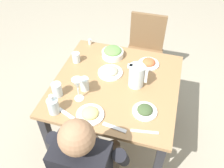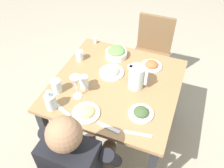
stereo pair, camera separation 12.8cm
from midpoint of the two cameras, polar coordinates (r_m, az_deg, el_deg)
name	(u,v)px [view 1 (the left image)]	position (r m, az deg, el deg)	size (l,w,h in m)	color
ground_plane	(115,136)	(2.51, -0.75, -12.26)	(8.00, 8.00, 0.00)	#9E937F
dining_table	(116,93)	(2.01, -0.92, -2.11)	(0.99, 0.99, 0.75)	#997047
chair_far	(144,50)	(2.73, 6.35, 8.06)	(0.40, 0.40, 0.87)	brown
diner_near	(90,164)	(1.64, -7.68, -18.30)	(0.48, 0.53, 1.17)	black
water_pitcher	(137,76)	(1.85, 3.85, 1.92)	(0.16, 0.12, 0.19)	silver
salad_bowl	(113,53)	(2.16, -1.57, 7.40)	(0.19, 0.19, 0.09)	white
plate_beans	(110,72)	(2.00, -2.25, 2.88)	(0.21, 0.21, 0.05)	white
plate_rice_curry	(149,63)	(2.10, 6.94, 4.94)	(0.18, 0.18, 0.06)	white
plate_dolmas	(145,110)	(1.72, 5.65, -6.31)	(0.18, 0.18, 0.05)	white
plate_fries	(90,114)	(1.70, -7.39, -7.06)	(0.20, 0.20, 0.06)	white
water_glass_far_left	(85,84)	(1.86, -8.49, -0.07)	(0.07, 0.07, 0.11)	silver
water_glass_near_right	(76,57)	(2.14, -10.20, 6.14)	(0.07, 0.07, 0.09)	silver
water_glass_by_pitcher	(57,90)	(1.85, -14.81, -1.37)	(0.07, 0.07, 0.11)	silver
wine_glass	(77,85)	(1.73, -10.28, -0.31)	(0.08, 0.08, 0.20)	silver
oil_carafe	(53,106)	(1.75, -15.76, -5.19)	(0.08, 0.08, 0.16)	silver
salt_shaker	(90,42)	(2.34, -6.85, 9.84)	(0.03, 0.03, 0.05)	white
fork_near	(114,128)	(1.64, -1.69, -10.33)	(0.17, 0.03, 0.01)	silver
knife_near	(145,132)	(1.62, 5.42, -11.25)	(0.18, 0.02, 0.01)	silver
fork_far	(65,113)	(1.76, -13.09, -6.76)	(0.17, 0.03, 0.01)	silver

